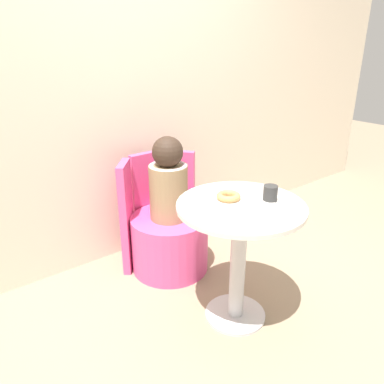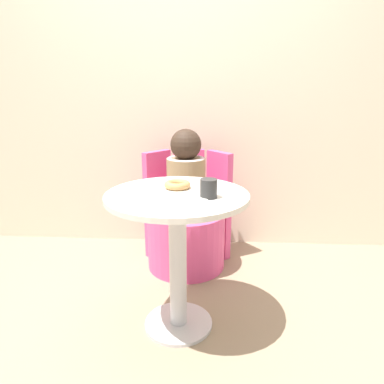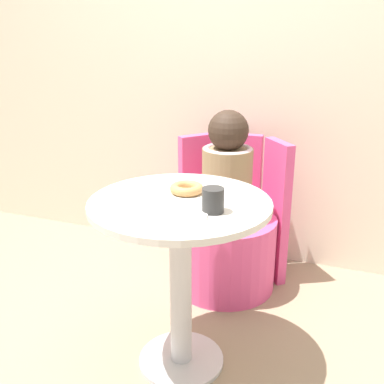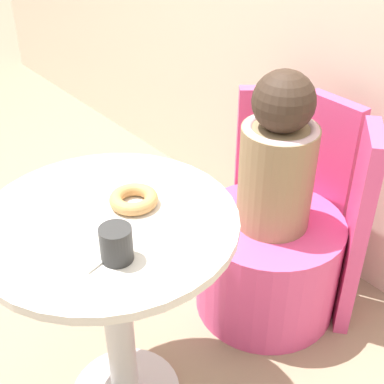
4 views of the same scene
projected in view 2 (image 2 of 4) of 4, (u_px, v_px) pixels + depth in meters
name	position (u px, v px, depth m)	size (l,w,h in m)	color
ground_plane	(160.00, 328.00, 1.76)	(12.00, 12.00, 0.00)	gray
back_wall	(179.00, 88.00, 2.51)	(6.00, 0.06, 2.40)	beige
round_table	(178.00, 231.00, 1.65)	(0.68, 0.68, 0.72)	silver
tub_chair	(186.00, 239.00, 2.36)	(0.53, 0.53, 0.39)	#E54C8C
booth_backrest	(188.00, 203.00, 2.52)	(0.63, 0.23, 0.78)	#E54C8C
child_figure	(186.00, 175.00, 2.24)	(0.25, 0.25, 0.56)	#937A56
donut	(177.00, 185.00, 1.67)	(0.13, 0.13, 0.03)	tan
cup	(209.00, 188.00, 1.51)	(0.08, 0.08, 0.09)	#2D2D2D
paper_napkin	(190.00, 199.00, 1.50)	(0.17, 0.17, 0.01)	silver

